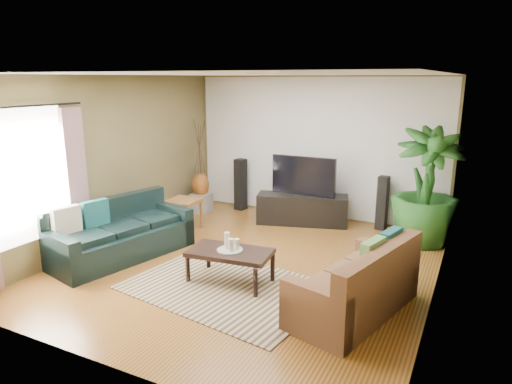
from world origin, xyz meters
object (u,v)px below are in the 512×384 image
Objects in this scene: sofa_left at (121,230)px; vase at (201,185)px; sofa_right at (355,278)px; speaker_right at (382,203)px; side_table at (184,215)px; tv_stand at (302,209)px; potted_plant at (426,187)px; television at (303,176)px; pedestal at (201,203)px; coffee_table at (230,266)px; speaker_left at (241,184)px.

sofa_left is 2.57m from vase.
sofa_left is 1.20× the size of sofa_right.
speaker_right is 1.73× the size of side_table.
potted_plant is at bearing -18.62° from tv_stand.
tv_stand is 3.41× the size of vase.
sofa_right is 0.93× the size of potted_plant.
tv_stand is at bearing -90.00° from television.
television is (0.00, 0.02, 0.63)m from tv_stand.
vase is (-3.85, 2.67, 0.13)m from sofa_right.
sofa_left is 2.58m from pedestal.
coffee_table is 1.03× the size of speaker_left.
television reaches higher than side_table.
tv_stand is 2.96× the size of side_table.
vase is at bearing 168.75° from tv_stand.
coffee_table is at bearing -77.91° from sofa_left.
side_table is (-0.28, -1.62, -0.25)m from speaker_left.
sofa_left is at bearing -84.56° from vase.
sofa_right reaches higher than vase.
vase is at bearing 123.20° from coffee_table.
tv_stand is 0.87× the size of potted_plant.
speaker_left is at bearing -174.19° from speaker_right.
tv_stand is at bearing 4.94° from pedestal.
side_table is at bearing -147.03° from speaker_right.
sofa_right is at bearing -34.73° from pedestal.
sofa_left is 1.96× the size of coffee_table.
potted_plant is (0.75, -0.43, 0.47)m from speaker_right.
pedestal is at bearing -165.71° from speaker_right.
potted_plant is 3.94× the size of vase.
vase is at bearing -109.94° from sofa_right.
side_table is at bearing -99.48° from sofa_right.
sofa_left is 4.40× the size of vase.
coffee_table is at bearing -89.05° from television.
sofa_right is 1.46× the size of television.
tv_stand reaches higher than coffee_table.
speaker_right is at bearing 12.98° from television.
pedestal is at bearing -178.75° from potted_plant.
coffee_table is 2.36m from side_table.
speaker_left is at bearing -120.00° from sofa_right.
television reaches higher than sofa_left.
sofa_right is 2.84m from potted_plant.
speaker_right reaches higher than side_table.
sofa_right is 3.39m from television.
sofa_right reaches higher than side_table.
coffee_table is 1.94× the size of side_table.
pedestal is at bearing -109.94° from sofa_right.
speaker_right is at bearing -159.12° from sofa_right.
tv_stand is 1.57× the size of speaker_left.
sofa_left and sofa_right have the same top height.
sofa_right is 1.70m from coffee_table.
tv_stand is 1.71× the size of speaker_right.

